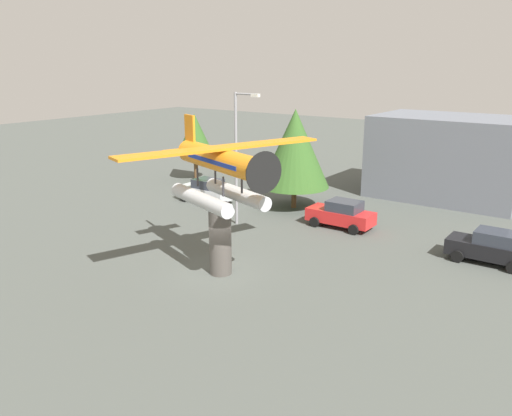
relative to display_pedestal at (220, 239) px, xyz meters
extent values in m
plane|color=#4C514C|center=(0.00, 0.00, -1.79)|extent=(140.00, 140.00, 0.00)
cylinder|color=#4C4742|center=(0.00, 0.00, 0.00)|extent=(1.10, 1.10, 3.57)
cylinder|color=silver|center=(-0.34, -0.94, 2.14)|extent=(4.76, 2.27, 0.70)
cylinder|color=#333338|center=(0.96, -0.87, 2.94)|extent=(0.13, 0.13, 0.90)
cylinder|color=#333338|center=(-1.30, -0.07, 2.94)|extent=(0.13, 0.13, 0.90)
cylinder|color=silver|center=(0.34, 0.94, 2.14)|extent=(4.76, 2.27, 0.70)
cylinder|color=#333338|center=(1.30, 0.07, 2.94)|extent=(0.13, 0.13, 0.90)
cylinder|color=#333338|center=(-0.96, 0.87, 2.94)|extent=(0.13, 0.13, 0.90)
cylinder|color=orange|center=(0.00, 0.00, 3.94)|extent=(6.21, 3.12, 1.10)
cube|color=#193399|center=(0.19, -0.07, 3.94)|extent=(4.47, 2.53, 0.20)
cone|color=#262628|center=(3.06, -1.09, 3.94)|extent=(0.95, 1.06, 0.88)
cylinder|color=black|center=(3.44, -1.23, 3.94)|extent=(0.64, 1.71, 1.80)
cube|color=orange|center=(0.38, -0.13, 4.55)|extent=(4.53, 10.17, 0.12)
cube|color=orange|center=(-2.64, 0.94, 4.04)|extent=(1.60, 2.87, 0.10)
cube|color=orange|center=(-2.64, 0.94, 5.14)|extent=(0.89, 0.42, 1.30)
cube|color=silver|center=(-9.63, 9.97, -1.07)|extent=(4.20, 1.70, 0.80)
cube|color=#2D333D|center=(-9.38, 9.97, -0.35)|extent=(2.00, 1.56, 0.64)
cylinder|color=black|center=(-10.98, 10.87, -1.47)|extent=(0.64, 0.22, 0.64)
cylinder|color=black|center=(-10.98, 9.07, -1.47)|extent=(0.64, 0.22, 0.64)
cylinder|color=black|center=(-8.28, 10.87, -1.47)|extent=(0.64, 0.22, 0.64)
cylinder|color=black|center=(-8.28, 9.07, -1.47)|extent=(0.64, 0.22, 0.64)
cube|color=red|center=(1.38, 10.22, -1.07)|extent=(4.20, 1.70, 0.80)
cube|color=#2D333D|center=(1.63, 10.22, -0.35)|extent=(2.00, 1.56, 0.64)
cylinder|color=black|center=(0.03, 11.12, -1.47)|extent=(0.64, 0.22, 0.64)
cylinder|color=black|center=(0.03, 9.32, -1.47)|extent=(0.64, 0.22, 0.64)
cylinder|color=black|center=(2.73, 11.12, -1.47)|extent=(0.64, 0.22, 0.64)
cylinder|color=black|center=(2.73, 9.32, -1.47)|extent=(0.64, 0.22, 0.64)
cube|color=black|center=(10.47, 9.25, -1.07)|extent=(4.20, 1.70, 0.80)
cube|color=#2D333D|center=(10.72, 9.25, -0.35)|extent=(2.00, 1.56, 0.64)
cylinder|color=black|center=(9.12, 10.15, -1.47)|extent=(0.64, 0.22, 0.64)
cylinder|color=black|center=(9.12, 8.35, -1.47)|extent=(0.64, 0.22, 0.64)
cylinder|color=gray|center=(-4.41, 7.00, 2.39)|extent=(0.18, 0.18, 8.36)
cylinder|color=gray|center=(-3.61, 7.00, 6.47)|extent=(1.60, 0.12, 0.12)
cube|color=silver|center=(-2.91, 7.00, 6.42)|extent=(0.50, 0.28, 0.20)
cube|color=slate|center=(4.45, 22.00, 1.31)|extent=(10.81, 7.36, 6.19)
cylinder|color=brown|center=(-15.38, 15.32, -0.59)|extent=(0.36, 0.36, 2.39)
cone|color=#335B23|center=(-15.38, 15.32, 2.30)|extent=(3.04, 3.04, 3.38)
cylinder|color=brown|center=(-3.45, 12.47, -1.01)|extent=(0.36, 0.36, 1.56)
cone|color=#335B23|center=(-3.45, 12.47, 2.50)|extent=(4.91, 4.91, 5.46)
camera|label=1|loc=(15.58, -18.71, 8.39)|focal=36.90mm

